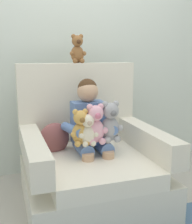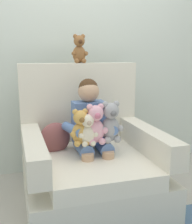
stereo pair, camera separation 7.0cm
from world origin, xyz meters
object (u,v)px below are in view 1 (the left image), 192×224
at_px(plush_pink, 95,125).
at_px(plush_grey, 110,123).
at_px(plush_cream, 88,130).
at_px(plush_brown_on_backrest, 77,50).
at_px(plush_honey, 81,128).
at_px(armchair, 90,162).
at_px(seated_child, 90,126).
at_px(throw_pillow, 54,139).

xyz_separation_m(plush_pink, plush_grey, (0.13, 0.01, 0.01)).
bearing_deg(plush_cream, plush_brown_on_backrest, 96.22).
height_order(plush_grey, plush_brown_on_backrest, plush_brown_on_backrest).
bearing_deg(plush_honey, armchair, 26.42).
height_order(seated_child, plush_cream, seated_child).
distance_m(plush_pink, throw_pillow, 0.40).
bearing_deg(armchair, throw_pillow, 153.94).
xyz_separation_m(seated_child, plush_grey, (0.12, -0.13, 0.04)).
height_order(plush_pink, throw_pillow, plush_pink).
relative_size(armchair, throw_pillow, 4.24).
bearing_deg(plush_brown_on_backrest, plush_cream, -110.79).
bearing_deg(plush_grey, armchair, 155.24).
bearing_deg(plush_honey, plush_pink, -22.44).
height_order(plush_grey, plush_honey, plush_grey).
bearing_deg(plush_brown_on_backrest, armchair, -104.81).
relative_size(plush_grey, plush_honey, 1.16).
distance_m(plush_brown_on_backrest, throw_pillow, 0.79).
relative_size(plush_grey, plush_cream, 1.30).
height_order(armchair, plush_brown_on_backrest, plush_brown_on_backrest).
relative_size(plush_honey, throw_pillow, 1.05).
bearing_deg(plush_brown_on_backrest, plush_pink, -103.32).
distance_m(plush_grey, plush_honey, 0.24).
height_order(armchair, plush_honey, armchair).
relative_size(plush_pink, plush_grey, 0.97).
distance_m(seated_child, plush_cream, 0.18).
distance_m(plush_cream, plush_brown_on_backrest, 0.78).
height_order(plush_grey, plush_cream, plush_grey).
distance_m(seated_child, throw_pillow, 0.31).
relative_size(seated_child, throw_pillow, 3.17).
distance_m(plush_honey, throw_pillow, 0.32).
height_order(armchair, throw_pillow, armchair).
bearing_deg(throw_pillow, plush_brown_on_backrest, 41.82).
relative_size(plush_cream, plush_brown_on_backrest, 0.99).
bearing_deg(armchair, plush_brown_on_backrest, 88.84).
distance_m(plush_pink, plush_honey, 0.12).
xyz_separation_m(armchair, plush_cream, (-0.06, -0.14, 0.31)).
bearing_deg(armchair, plush_pink, -85.13).
relative_size(plush_pink, throw_pillow, 1.18).
relative_size(plush_pink, plush_honey, 1.12).
distance_m(plush_cream, plush_honey, 0.06).
xyz_separation_m(plush_cream, plush_honey, (-0.05, 0.02, 0.01)).
distance_m(plush_pink, plush_grey, 0.13).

